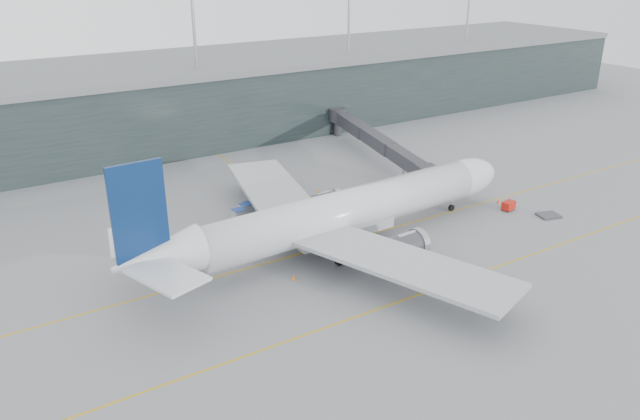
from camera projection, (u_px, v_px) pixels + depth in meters
ground at (305, 237)px, 84.34m from camera, size 320.00×320.00×0.00m
taxiline_a at (320, 248)px, 81.22m from camera, size 160.00×0.25×0.02m
taxiline_b at (397, 302)px, 68.72m from camera, size 160.00×0.25×0.02m
taxiline_lead_main at (268, 186)px, 102.42m from camera, size 0.25×60.00×0.02m
terminal at (158, 101)px, 126.70m from camera, size 240.00×36.00×29.00m
main_aircraft at (344, 212)px, 80.39m from camera, size 58.54×54.99×16.42m
jet_bridge at (366, 139)px, 112.72m from camera, size 11.27×42.67×5.70m
gse_cart at (509, 205)px, 92.82m from camera, size 2.20×1.61×1.37m
baggage_dolly at (549, 215)px, 90.80m from camera, size 3.51×3.08×0.30m
uld_a at (239, 215)px, 88.71m from camera, size 2.16×1.78×1.88m
uld_b at (247, 210)px, 90.43m from camera, size 2.58×2.28×2.00m
uld_c at (262, 207)px, 91.77m from camera, size 2.34×2.13×1.73m
cone_nose at (498, 201)px, 95.54m from camera, size 0.43×0.43×0.69m
cone_wing_stbd at (458, 274)px, 73.92m from camera, size 0.50×0.50×0.80m
cone_wing_port at (318, 192)px, 99.08m from camera, size 0.48×0.48×0.76m
cone_tail at (294, 277)px, 73.24m from camera, size 0.48×0.48×0.76m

